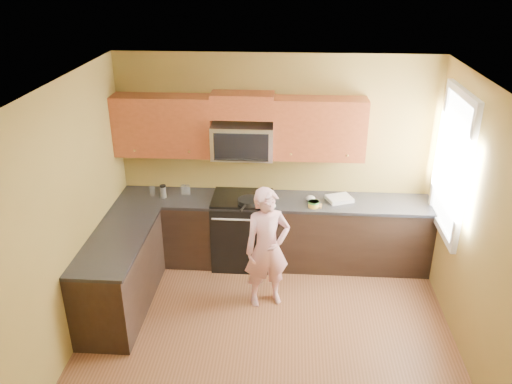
# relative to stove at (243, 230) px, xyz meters

# --- Properties ---
(floor) EXTENTS (4.00, 4.00, 0.00)m
(floor) POSITION_rel_stove_xyz_m (0.40, -1.68, -0.47)
(floor) COLOR brown
(floor) RESTS_ON ground
(ceiling) EXTENTS (4.00, 4.00, 0.00)m
(ceiling) POSITION_rel_stove_xyz_m (0.40, -1.68, 2.23)
(ceiling) COLOR white
(ceiling) RESTS_ON ground
(wall_back) EXTENTS (4.00, 0.00, 4.00)m
(wall_back) POSITION_rel_stove_xyz_m (0.40, 0.32, 0.88)
(wall_back) COLOR olive
(wall_back) RESTS_ON ground
(wall_left) EXTENTS (0.00, 4.00, 4.00)m
(wall_left) POSITION_rel_stove_xyz_m (-1.60, -1.68, 0.88)
(wall_left) COLOR olive
(wall_left) RESTS_ON ground
(wall_right) EXTENTS (0.00, 4.00, 4.00)m
(wall_right) POSITION_rel_stove_xyz_m (2.40, -1.68, 0.88)
(wall_right) COLOR olive
(wall_right) RESTS_ON ground
(cabinet_back_run) EXTENTS (4.00, 0.60, 0.88)m
(cabinet_back_run) POSITION_rel_stove_xyz_m (0.40, 0.02, -0.03)
(cabinet_back_run) COLOR black
(cabinet_back_run) RESTS_ON floor
(cabinet_left_run) EXTENTS (0.60, 1.60, 0.88)m
(cabinet_left_run) POSITION_rel_stove_xyz_m (-1.30, -1.08, -0.03)
(cabinet_left_run) COLOR black
(cabinet_left_run) RESTS_ON floor
(countertop_back) EXTENTS (4.00, 0.62, 0.04)m
(countertop_back) POSITION_rel_stove_xyz_m (0.40, 0.01, 0.43)
(countertop_back) COLOR black
(countertop_back) RESTS_ON cabinet_back_run
(countertop_left) EXTENTS (0.62, 1.60, 0.04)m
(countertop_left) POSITION_rel_stove_xyz_m (-1.29, -1.08, 0.43)
(countertop_left) COLOR black
(countertop_left) RESTS_ON cabinet_left_run
(stove) EXTENTS (0.76, 0.65, 0.95)m
(stove) POSITION_rel_stove_xyz_m (0.00, 0.00, 0.00)
(stove) COLOR black
(stove) RESTS_ON floor
(microwave) EXTENTS (0.76, 0.40, 0.42)m
(microwave) POSITION_rel_stove_xyz_m (0.00, 0.12, 0.97)
(microwave) COLOR silver
(microwave) RESTS_ON wall_back
(upper_cab_left) EXTENTS (1.22, 0.33, 0.75)m
(upper_cab_left) POSITION_rel_stove_xyz_m (-0.99, 0.16, 0.97)
(upper_cab_left) COLOR brown
(upper_cab_left) RESTS_ON wall_back
(upper_cab_right) EXTENTS (1.12, 0.33, 0.75)m
(upper_cab_right) POSITION_rel_stove_xyz_m (0.94, 0.16, 0.97)
(upper_cab_right) COLOR brown
(upper_cab_right) RESTS_ON wall_back
(upper_cab_over_mw) EXTENTS (0.76, 0.33, 0.30)m
(upper_cab_over_mw) POSITION_rel_stove_xyz_m (0.00, 0.16, 1.62)
(upper_cab_over_mw) COLOR brown
(upper_cab_over_mw) RESTS_ON wall_back
(window) EXTENTS (0.06, 1.06, 1.66)m
(window) POSITION_rel_stove_xyz_m (2.38, -0.48, 1.17)
(window) COLOR white
(window) RESTS_ON wall_right
(woman) EXTENTS (0.62, 0.51, 1.46)m
(woman) POSITION_rel_stove_xyz_m (0.36, -0.86, 0.25)
(woman) COLOR pink
(woman) RESTS_ON floor
(frying_pan) EXTENTS (0.40, 0.54, 0.06)m
(frying_pan) POSITION_rel_stove_xyz_m (0.10, -0.17, 0.47)
(frying_pan) COLOR black
(frying_pan) RESTS_ON stove
(butter_tub) EXTENTS (0.18, 0.18, 0.10)m
(butter_tub) POSITION_rel_stove_xyz_m (0.90, -0.16, 0.45)
(butter_tub) COLOR yellow
(butter_tub) RESTS_ON countertop_back
(toast_slice) EXTENTS (0.12, 0.12, 0.01)m
(toast_slice) POSITION_rel_stove_xyz_m (0.94, -0.14, 0.45)
(toast_slice) COLOR #B27F47
(toast_slice) RESTS_ON countertop_back
(napkin_a) EXTENTS (0.14, 0.15, 0.06)m
(napkin_a) POSITION_rel_stove_xyz_m (0.38, -0.23, 0.48)
(napkin_a) COLOR silver
(napkin_a) RESTS_ON countertop_back
(napkin_b) EXTENTS (0.13, 0.14, 0.07)m
(napkin_b) POSITION_rel_stove_xyz_m (0.87, 0.01, 0.48)
(napkin_b) COLOR silver
(napkin_b) RESTS_ON countertop_back
(dish_towel) EXTENTS (0.37, 0.33, 0.05)m
(dish_towel) POSITION_rel_stove_xyz_m (1.23, 0.05, 0.47)
(dish_towel) COLOR white
(dish_towel) RESTS_ON countertop_back
(travel_mug) EXTENTS (0.10, 0.10, 0.17)m
(travel_mug) POSITION_rel_stove_xyz_m (-1.01, -0.01, 0.45)
(travel_mug) COLOR silver
(travel_mug) RESTS_ON countertop_back
(glass_a) EXTENTS (0.08, 0.08, 0.12)m
(glass_a) POSITION_rel_stove_xyz_m (-1.17, 0.04, 0.51)
(glass_a) COLOR silver
(glass_a) RESTS_ON countertop_back
(glass_b) EXTENTS (0.07, 0.07, 0.12)m
(glass_b) POSITION_rel_stove_xyz_m (-0.73, 0.11, 0.51)
(glass_b) COLOR silver
(glass_b) RESTS_ON countertop_back
(glass_c) EXTENTS (0.08, 0.08, 0.12)m
(glass_c) POSITION_rel_stove_xyz_m (-0.78, 0.11, 0.51)
(glass_c) COLOR silver
(glass_c) RESTS_ON countertop_back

